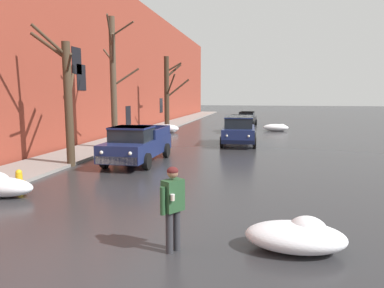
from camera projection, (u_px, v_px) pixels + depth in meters
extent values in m
plane|color=#2B2B2D|center=(61.00, 265.00, 6.70)|extent=(200.00, 200.00, 0.00)
cube|color=gray|center=(124.00, 139.00, 25.35)|extent=(2.73, 80.00, 0.13)
cube|color=brown|center=(97.00, 57.00, 24.93)|extent=(0.60, 80.00, 11.54)
cube|color=black|center=(161.00, 105.00, 39.64)|extent=(0.08, 1.10, 1.60)
cube|color=black|center=(128.00, 115.00, 30.11)|extent=(0.08, 1.10, 1.60)
cube|color=black|center=(81.00, 77.00, 22.23)|extent=(0.08, 1.10, 1.60)
cube|color=black|center=(76.00, 61.00, 21.63)|extent=(0.08, 1.10, 1.60)
ellipsoid|color=white|center=(167.00, 129.00, 29.87)|extent=(1.95, 1.06, 0.69)
ellipsoid|color=white|center=(173.00, 130.00, 29.65)|extent=(0.59, 0.49, 0.49)
ellipsoid|color=white|center=(276.00, 128.00, 31.15)|extent=(2.18, 1.00, 0.61)
ellipsoid|color=white|center=(282.00, 127.00, 31.14)|extent=(0.75, 0.63, 0.63)
ellipsoid|color=white|center=(276.00, 128.00, 31.23)|extent=(0.55, 0.46, 0.46)
ellipsoid|color=white|center=(295.00, 237.00, 7.27)|extent=(2.03, 1.18, 0.58)
ellipsoid|color=white|center=(323.00, 239.00, 7.32)|extent=(0.55, 0.46, 0.46)
ellipsoid|color=white|center=(307.00, 233.00, 7.32)|extent=(0.85, 0.71, 0.71)
cylinder|color=#423323|center=(69.00, 105.00, 15.59)|extent=(0.36, 0.36, 5.43)
cylinder|color=#423323|center=(69.00, 64.00, 14.74)|extent=(0.94, 1.16, 0.75)
cylinder|color=#423323|center=(71.00, 89.00, 16.41)|extent=(0.86, 1.86, 1.57)
cylinder|color=#423323|center=(49.00, 46.00, 15.58)|extent=(1.96, 0.51, 1.29)
cylinder|color=#423323|center=(49.00, 40.00, 14.76)|extent=(0.98, 1.24, 1.23)
cylinder|color=#423323|center=(67.00, 75.00, 16.07)|extent=(0.86, 1.38, 0.99)
cylinder|color=#4C3D2D|center=(113.00, 85.00, 20.14)|extent=(0.35, 0.35, 7.45)
cylinder|color=#4C3D2D|center=(108.00, 55.00, 20.48)|extent=(1.08, 1.10, 0.87)
cylinder|color=#4C3D2D|center=(123.00, 29.00, 19.49)|extent=(1.41, 0.30, 0.76)
cylinder|color=#4C3D2D|center=(113.00, 50.00, 19.19)|extent=(0.80, 1.45, 1.57)
cylinder|color=#4C3D2D|center=(110.00, 31.00, 19.04)|extent=(0.50, 1.50, 1.52)
cylinder|color=#4C3D2D|center=(126.00, 77.00, 20.09)|extent=(1.50, 0.42, 1.03)
cylinder|color=#382B1E|center=(167.00, 94.00, 31.18)|extent=(0.43, 0.43, 6.44)
cylinder|color=#382B1E|center=(171.00, 85.00, 30.39)|extent=(1.20, 1.36, 1.90)
cylinder|color=#382B1E|center=(174.00, 71.00, 31.17)|extent=(1.27, 0.99, 1.24)
cylinder|color=#382B1E|center=(178.00, 88.00, 31.11)|extent=(2.01, 0.55, 1.65)
cylinder|color=#382B1E|center=(174.00, 67.00, 30.85)|extent=(1.35, 0.40, 0.85)
cube|color=navy|center=(138.00, 147.00, 16.72)|extent=(1.89, 5.11, 0.76)
cube|color=black|center=(132.00, 134.00, 15.93)|extent=(1.66, 1.64, 0.64)
cube|color=navy|center=(132.00, 127.00, 15.89)|extent=(1.70, 1.69, 0.08)
cube|color=navy|center=(162.00, 132.00, 17.45)|extent=(0.10, 2.45, 0.44)
cube|color=navy|center=(128.00, 132.00, 17.80)|extent=(0.10, 2.45, 0.44)
cube|color=navy|center=(154.00, 129.00, 19.07)|extent=(1.79, 0.10, 0.44)
cube|color=#B7B7BC|center=(116.00, 161.00, 14.33)|extent=(1.79, 0.12, 0.32)
sphere|color=white|center=(130.00, 153.00, 14.12)|extent=(0.16, 0.16, 0.16)
sphere|color=white|center=(102.00, 152.00, 14.37)|extent=(0.16, 0.16, 0.16)
cylinder|color=black|center=(147.00, 161.00, 15.10)|extent=(0.22, 0.72, 0.72)
cylinder|color=black|center=(105.00, 160.00, 15.48)|extent=(0.22, 0.72, 0.72)
cylinder|color=black|center=(166.00, 150.00, 18.07)|extent=(0.22, 0.72, 0.72)
cylinder|color=black|center=(131.00, 149.00, 18.45)|extent=(0.22, 0.72, 0.72)
cube|color=navy|center=(239.00, 133.00, 22.50)|extent=(2.07, 4.37, 0.80)
cube|color=black|center=(239.00, 122.00, 22.44)|extent=(1.75, 3.07, 0.68)
cube|color=navy|center=(239.00, 117.00, 22.39)|extent=(1.79, 3.13, 0.06)
cube|color=black|center=(238.00, 142.00, 20.48)|extent=(1.88, 0.19, 0.22)
cube|color=black|center=(240.00, 134.00, 24.59)|extent=(1.88, 0.19, 0.22)
cylinder|color=black|center=(255.00, 143.00, 21.09)|extent=(0.20, 0.69, 0.68)
cylinder|color=black|center=(222.00, 142.00, 21.40)|extent=(0.20, 0.69, 0.68)
cylinder|color=black|center=(254.00, 137.00, 23.70)|extent=(0.20, 0.69, 0.68)
cylinder|color=black|center=(225.00, 137.00, 24.01)|extent=(0.20, 0.69, 0.68)
sphere|color=silver|center=(249.00, 136.00, 20.30)|extent=(0.14, 0.14, 0.14)
sphere|color=silver|center=(227.00, 136.00, 20.50)|extent=(0.14, 0.14, 0.14)
cube|color=#B7B7BC|center=(239.00, 125.00, 30.37)|extent=(1.74, 4.08, 0.60)
cube|color=black|center=(239.00, 118.00, 30.49)|extent=(1.47, 2.13, 0.52)
cube|color=#B7B7BC|center=(239.00, 116.00, 30.46)|extent=(1.50, 2.18, 0.06)
cube|color=#525254|center=(237.00, 129.00, 28.47)|extent=(1.62, 0.15, 0.22)
cube|color=#525254|center=(240.00, 125.00, 32.32)|extent=(1.62, 0.15, 0.22)
cylinder|color=black|center=(248.00, 130.00, 29.04)|extent=(0.19, 0.60, 0.60)
cylinder|color=black|center=(227.00, 130.00, 29.34)|extent=(0.19, 0.60, 0.60)
cylinder|color=black|center=(249.00, 127.00, 31.49)|extent=(0.19, 0.60, 0.60)
cylinder|color=black|center=(230.00, 127.00, 31.78)|extent=(0.19, 0.60, 0.60)
sphere|color=silver|center=(244.00, 126.00, 28.31)|extent=(0.14, 0.14, 0.14)
sphere|color=silver|center=(231.00, 126.00, 28.50)|extent=(0.14, 0.14, 0.14)
cube|color=black|center=(247.00, 120.00, 36.21)|extent=(1.87, 4.45, 0.60)
cube|color=black|center=(247.00, 114.00, 36.34)|extent=(1.53, 2.35, 0.52)
cube|color=black|center=(247.00, 112.00, 36.31)|extent=(1.56, 2.39, 0.06)
cube|color=black|center=(244.00, 123.00, 34.19)|extent=(1.61, 0.21, 0.22)
cube|color=black|center=(249.00, 120.00, 38.28)|extent=(1.61, 0.21, 0.22)
cylinder|color=black|center=(254.00, 124.00, 34.74)|extent=(0.21, 0.61, 0.60)
cylinder|color=black|center=(237.00, 124.00, 35.16)|extent=(0.21, 0.61, 0.60)
cylinder|color=black|center=(256.00, 122.00, 37.34)|extent=(0.21, 0.61, 0.60)
cylinder|color=black|center=(240.00, 122.00, 37.76)|extent=(0.21, 0.61, 0.60)
sphere|color=silver|center=(250.00, 121.00, 33.99)|extent=(0.14, 0.14, 0.14)
sphere|color=silver|center=(239.00, 121.00, 34.26)|extent=(0.14, 0.14, 0.14)
cylinder|color=#2D2D33|center=(177.00, 230.00, 7.28)|extent=(0.21, 0.21, 0.86)
cylinder|color=#2D2D33|center=(169.00, 232.00, 7.15)|extent=(0.21, 0.21, 0.86)
cube|color=#234728|center=(173.00, 195.00, 7.11)|extent=(0.45, 0.49, 0.64)
cylinder|color=#234728|center=(182.00, 196.00, 7.30)|extent=(0.15, 0.15, 0.56)
cylinder|color=#234728|center=(163.00, 201.00, 6.94)|extent=(0.15, 0.15, 0.56)
sphere|color=#8E664C|center=(173.00, 173.00, 7.05)|extent=(0.22, 0.22, 0.22)
ellipsoid|color=#4C1919|center=(173.00, 171.00, 7.04)|extent=(0.23, 0.23, 0.17)
cylinder|color=beige|center=(173.00, 198.00, 6.87)|extent=(0.11, 0.11, 0.11)
cylinder|color=silver|center=(173.00, 195.00, 6.86)|extent=(0.12, 0.12, 0.02)
cylinder|color=gold|center=(19.00, 182.00, 11.87)|extent=(0.22, 0.22, 0.55)
sphere|color=gold|center=(19.00, 173.00, 11.83)|extent=(0.21, 0.21, 0.21)
cylinder|color=gold|center=(15.00, 181.00, 11.90)|extent=(0.10, 0.09, 0.09)
cylinder|color=gold|center=(24.00, 182.00, 11.84)|extent=(0.10, 0.09, 0.09)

